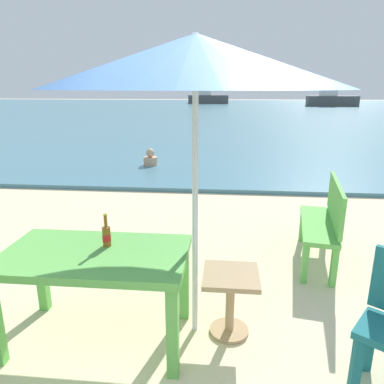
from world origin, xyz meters
The scene contains 9 objects.
sea_water centered at (0.00, 30.00, 0.04)m, with size 120.00×50.00×0.08m, color teal.
picnic_table_green centered at (-1.06, 0.77, 0.65)m, with size 1.40×0.80×0.76m.
beer_bottle_amber centered at (-1.00, 0.89, 0.85)m, with size 0.07×0.07×0.26m.
patio_umbrella centered at (-0.31, 0.95, 2.12)m, with size 2.10×2.10×2.30m.
side_table_wood centered at (-0.02, 0.94, 0.35)m, with size 0.44×0.44×0.54m.
bench_green_left centered at (1.05, 2.31, 0.54)m, with size 0.56×1.24×0.95m.
swimmer_person centered at (-1.96, 7.10, 0.24)m, with size 0.34×0.34×0.41m.
boat_tanker centered at (10.39, 37.13, 0.73)m, with size 4.95×1.35×1.80m.
boat_cargo_ship centered at (-2.37, 42.30, 0.69)m, with size 4.67×1.27×1.70m.
Camera 1 is at (-0.09, -1.63, 1.95)m, focal length 33.83 mm.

